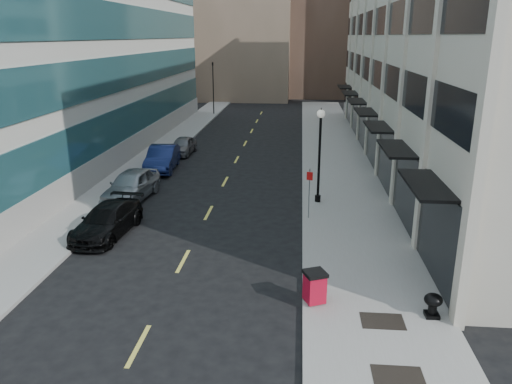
% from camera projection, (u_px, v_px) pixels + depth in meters
% --- Properties ---
extents(sidewalk_right, '(5.00, 80.00, 0.15)m').
position_uv_depth(sidewalk_right, '(342.00, 183.00, 31.69)').
color(sidewalk_right, gray).
rests_on(sidewalk_right, ground).
extents(sidewalk_left, '(3.00, 80.00, 0.15)m').
position_uv_depth(sidewalk_left, '(127.00, 178.00, 32.87)').
color(sidewalk_left, gray).
rests_on(sidewalk_left, ground).
extents(building_right, '(15.30, 46.50, 18.25)m').
position_uv_depth(building_right, '(477.00, 36.00, 34.87)').
color(building_right, beige).
rests_on(building_right, ground).
extents(building_left, '(16.14, 46.00, 20.00)m').
position_uv_depth(building_left, '(26.00, 22.00, 37.34)').
color(building_left, beige).
rests_on(building_left, ground).
extents(skyline_tan_near, '(14.00, 18.00, 28.00)m').
position_uv_depth(skyline_tan_near, '(244.00, 1.00, 74.09)').
color(skyline_tan_near, '#826A55').
rests_on(skyline_tan_near, ground).
extents(skyline_tan_far, '(12.00, 14.00, 22.00)m').
position_uv_depth(skyline_tan_far, '(193.00, 23.00, 85.33)').
color(skyline_tan_far, '#826A55').
rests_on(skyline_tan_far, ground).
extents(skyline_stone, '(10.00, 14.00, 20.00)m').
position_uv_depth(skyline_stone, '(395.00, 28.00, 71.54)').
color(skyline_stone, beige).
rests_on(skyline_stone, ground).
extents(grate_mid, '(1.40, 1.00, 0.01)m').
position_uv_depth(grate_mid, '(398.00, 377.00, 13.60)').
color(grate_mid, black).
rests_on(grate_mid, sidewalk_right).
extents(grate_far, '(1.40, 1.00, 0.01)m').
position_uv_depth(grate_far, '(382.00, 321.00, 16.26)').
color(grate_far, black).
rests_on(grate_far, sidewalk_right).
extents(road_centerline, '(0.15, 68.20, 0.01)m').
position_uv_depth(road_centerline, '(218.00, 196.00, 29.49)').
color(road_centerline, '#D8CC4C').
rests_on(road_centerline, ground).
extents(traffic_signal, '(0.66, 0.66, 6.98)m').
position_uv_depth(traffic_signal, '(213.00, 66.00, 57.69)').
color(traffic_signal, black).
rests_on(traffic_signal, ground).
extents(car_black_pickup, '(2.48, 5.11, 1.43)m').
position_uv_depth(car_black_pickup, '(107.00, 221.00, 23.50)').
color(car_black_pickup, black).
rests_on(car_black_pickup, ground).
extents(car_silver_sedan, '(2.45, 5.18, 1.71)m').
position_uv_depth(car_silver_sedan, '(131.00, 185.00, 28.58)').
color(car_silver_sedan, '#93979B').
rests_on(car_silver_sedan, ground).
extents(car_blue_sedan, '(2.19, 5.24, 1.69)m').
position_uv_depth(car_blue_sedan, '(162.00, 158.00, 34.92)').
color(car_blue_sedan, '#141F4D').
rests_on(car_blue_sedan, ground).
extents(car_grey_sedan, '(1.75, 4.06, 1.37)m').
position_uv_depth(car_grey_sedan, '(183.00, 146.00, 39.60)').
color(car_grey_sedan, slate).
rests_on(car_grey_sedan, ground).
extents(trash_bin, '(0.94, 0.94, 1.17)m').
position_uv_depth(trash_bin, '(315.00, 286.00, 17.25)').
color(trash_bin, '#AF0B23').
rests_on(trash_bin, sidewalk_right).
extents(lamppost, '(0.44, 0.44, 5.26)m').
position_uv_depth(lamppost, '(320.00, 148.00, 27.08)').
color(lamppost, black).
rests_on(lamppost, sidewalk_right).
extents(sign_post, '(0.30, 0.10, 2.60)m').
position_uv_depth(sign_post, '(309.00, 187.00, 24.98)').
color(sign_post, slate).
rests_on(sign_post, sidewalk_right).
extents(urn_planter, '(0.60, 0.60, 0.83)m').
position_uv_depth(urn_planter, '(433.00, 303.00, 16.38)').
color(urn_planter, black).
rests_on(urn_planter, sidewalk_right).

